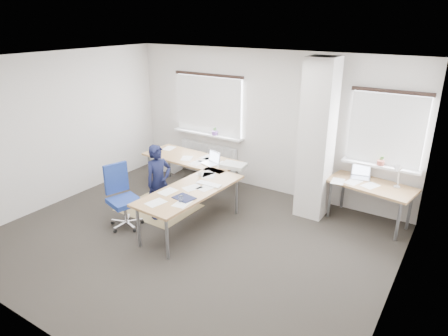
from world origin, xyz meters
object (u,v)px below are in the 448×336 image
Objects in this scene: desk_main at (194,174)px; person at (159,182)px; task_chair at (124,210)px; desk_side at (372,187)px.

person reaches higher than desk_main.
task_chair is at bearing 170.01° from person.
desk_side is at bearing 51.25° from task_chair.
desk_main is 1.37m from task_chair.
desk_main is at bearing -11.95° from person.
task_chair is at bearing -135.84° from desk_side.
task_chair is (-3.46, -2.35, -0.38)m from desk_side.
desk_side is (2.85, 1.18, -0.01)m from desk_main.
person is (-3.17, -1.77, -0.01)m from desk_side.
desk_side is at bearing -44.40° from person.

